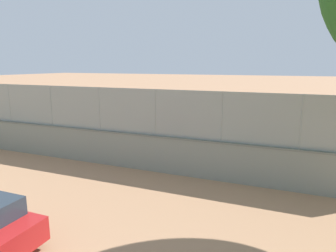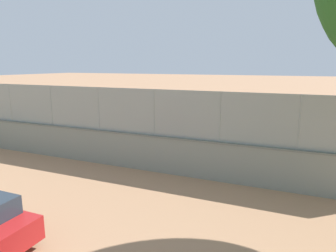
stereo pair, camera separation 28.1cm
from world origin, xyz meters
name	(u,v)px [view 1 (the left image)]	position (x,y,z in m)	size (l,w,h in m)	color
ground_plane	(194,125)	(0.00, 0.00, 0.00)	(260.00, 260.00, 0.00)	tan
perimeter_wall	(101,146)	(1.35, 11.96, 0.93)	(26.54, 0.75, 1.85)	gray
fence_panel_on_wall	(99,109)	(1.35, 11.96, 2.98)	(26.08, 0.40, 2.27)	gray
player_crossing_court	(205,142)	(-3.55, 8.83, 0.92)	(0.91, 0.99, 1.56)	navy
player_foreground_swinging	(139,121)	(2.96, 4.69, 0.94)	(1.22, 0.75, 1.59)	navy
player_near_wall_returning	(238,117)	(-3.78, -0.22, 0.93)	(1.13, 0.79, 1.58)	navy
sports_ball	(183,160)	(-2.65, 10.01, 0.09)	(0.18, 0.18, 0.18)	yellow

